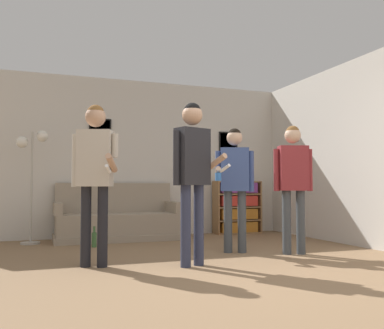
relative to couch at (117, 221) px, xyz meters
The scene contains 11 objects.
ground_plane 3.74m from the couch, 80.22° to the right, with size 20.00×20.00×0.00m, color #846647.
wall_back 1.30m from the couch, 33.11° to the left, with size 7.29×0.08×2.70m.
wall_right 3.67m from the couch, 27.86° to the right, with size 0.06×6.46×2.70m.
couch is the anchor object (origin of this frame).
bookshelf 2.24m from the couch, ahead, with size 0.87×0.30×0.95m.
floor_lamp 1.60m from the couch, behind, with size 0.45×0.28×1.70m.
person_player_foreground_left 2.47m from the couch, 105.72° to the right, with size 0.47×0.58×1.73m.
person_player_foreground_center 2.72m from the couch, 82.02° to the right, with size 0.58×0.43×1.76m.
person_watcher_holding_cup 2.33m from the couch, 57.56° to the right, with size 0.57×0.36×1.61m.
person_spectator_near_bookshelf 2.98m from the couch, 50.61° to the right, with size 0.48×0.29×1.62m.
bottle_on_floor 0.90m from the couch, 120.75° to the right, with size 0.07×0.07×0.29m.
Camera 1 is at (-1.83, -3.23, 0.85)m, focal length 40.00 mm.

